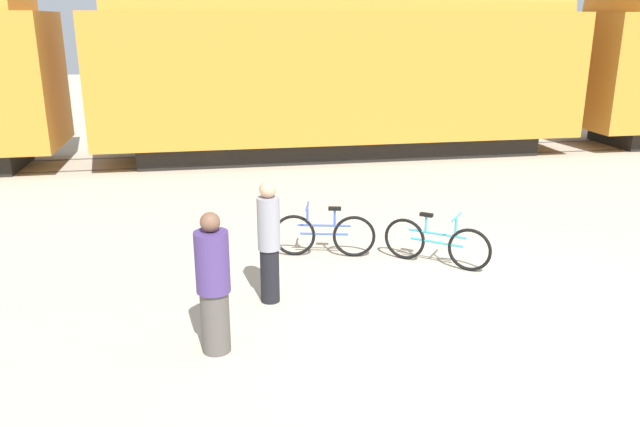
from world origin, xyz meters
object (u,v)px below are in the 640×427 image
Objects in this scene: freight_train at (341,55)px; bicycle_teal at (436,243)px; person_in_purple at (213,284)px; person_in_grey at (269,241)px; bicycle_blue at (324,235)px.

freight_train reaches higher than bicycle_teal.
person_in_purple reaches higher than bicycle_teal.
bicycle_teal is at bearing -46.88° from person_in_purple.
freight_train is at bearing 93.98° from person_in_grey.
person_in_grey is (-2.89, -9.08, -1.87)m from freight_train.
freight_train is 24.16× the size of person_in_grey.
bicycle_blue reaches higher than bicycle_teal.
person_in_purple is (-3.63, -10.28, -1.90)m from freight_train.
person_in_grey is at bearing -123.87° from bicycle_blue.
bicycle_teal is 0.82× the size of person_in_purple.
freight_train reaches higher than person_in_purple.
bicycle_blue is 1.89m from person_in_grey.
person_in_purple is at bearing -148.80° from bicycle_teal.
person_in_purple is (-1.75, -2.72, 0.46)m from bicycle_blue.
freight_train is at bearing 76.11° from bicycle_blue.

